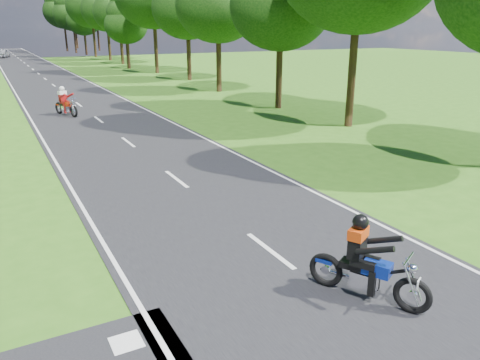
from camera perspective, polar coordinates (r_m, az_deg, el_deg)
ground at (r=9.48m, az=10.21°, el=-13.35°), size 160.00×160.00×0.00m
main_road at (r=56.68m, az=-23.36°, el=11.81°), size 7.00×140.00×0.02m
road_markings at (r=54.81m, az=-23.30°, el=11.66°), size 7.40×140.00×0.01m
rider_near_blue at (r=9.05m, az=15.47°, el=-9.22°), size 1.52×2.08×1.67m
rider_far_red at (r=28.95m, az=-20.53°, el=9.01°), size 1.33×2.10×1.66m
distant_car at (r=88.42m, az=-26.98°, el=13.62°), size 2.59×4.48×1.43m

